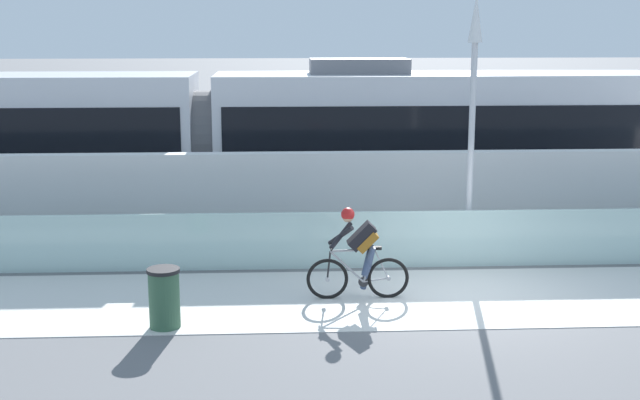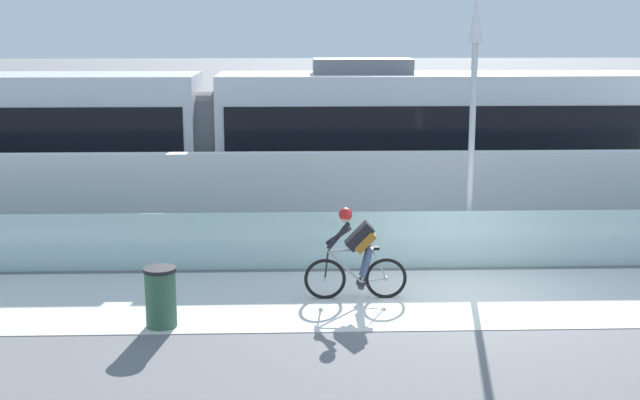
% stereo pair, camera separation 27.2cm
% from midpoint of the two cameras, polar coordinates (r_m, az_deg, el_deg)
% --- Properties ---
extents(ground_plane, '(200.00, 200.00, 0.00)m').
position_cam_midpoint_polar(ground_plane, '(14.87, 10.17, -6.54)').
color(ground_plane, slate).
extents(bike_path_deck, '(32.00, 3.20, 0.01)m').
position_cam_midpoint_polar(bike_path_deck, '(14.87, 10.17, -6.52)').
color(bike_path_deck, silver).
rests_on(bike_path_deck, ground).
extents(glass_parapet, '(32.00, 0.05, 1.12)m').
position_cam_midpoint_polar(glass_parapet, '(16.45, 8.91, -2.66)').
color(glass_parapet, silver).
rests_on(glass_parapet, ground).
extents(concrete_barrier_wall, '(32.00, 0.36, 2.00)m').
position_cam_midpoint_polar(concrete_barrier_wall, '(18.07, 7.89, 0.13)').
color(concrete_barrier_wall, silver).
rests_on(concrete_barrier_wall, ground).
extents(tram_rail_near, '(32.00, 0.08, 0.01)m').
position_cam_midpoint_polar(tram_rail_near, '(20.68, 6.66, -1.16)').
color(tram_rail_near, '#595654').
rests_on(tram_rail_near, ground).
extents(tram_rail_far, '(32.00, 0.08, 0.01)m').
position_cam_midpoint_polar(tram_rail_far, '(22.06, 6.11, -0.32)').
color(tram_rail_far, '#595654').
rests_on(tram_rail_far, ground).
extents(tram, '(22.56, 2.54, 3.81)m').
position_cam_midpoint_polar(tram, '(20.90, -7.20, 4.23)').
color(tram, silver).
rests_on(tram, ground).
extents(cyclist_on_bike, '(1.77, 0.58, 1.61)m').
position_cam_midpoint_polar(cyclist_on_bike, '(14.37, 3.02, -3.75)').
color(cyclist_on_bike, black).
rests_on(cyclist_on_bike, ground).
extents(lamp_post_antenna, '(0.28, 0.28, 5.20)m').
position_cam_midpoint_polar(lamp_post_antenna, '(16.39, 10.84, 6.93)').
color(lamp_post_antenna, gray).
rests_on(lamp_post_antenna, ground).
extents(trash_bin, '(0.51, 0.51, 0.96)m').
position_cam_midpoint_polar(trash_bin, '(13.34, -10.18, -6.52)').
color(trash_bin, '#33593F').
rests_on(trash_bin, ground).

